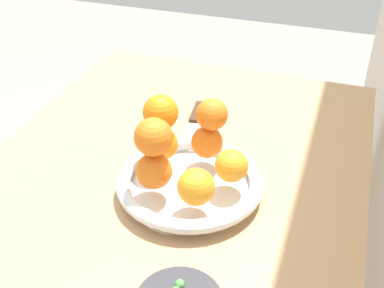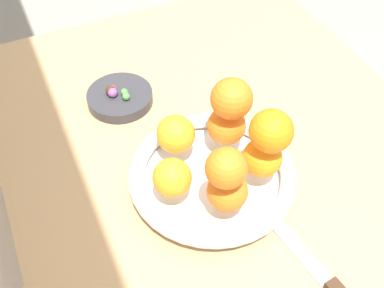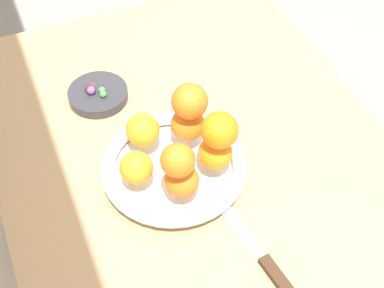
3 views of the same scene
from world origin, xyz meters
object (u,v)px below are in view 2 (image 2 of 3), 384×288
orange_5 (226,168)px  candy_ball_3 (113,93)px  orange_2 (227,126)px  orange_3 (176,134)px  candy_ball_2 (124,92)px  dining_table (241,205)px  fruit_bowl (212,176)px  orange_1 (262,158)px  orange_7 (271,131)px  candy_ball_4 (126,96)px  candy_ball_0 (113,89)px  candy_dish (120,98)px  orange_6 (232,99)px  orange_4 (172,178)px  orange_0 (227,191)px  candy_ball_1 (111,91)px  knife (321,273)px

orange_5 → candy_ball_3: (0.32, 0.07, -0.10)m
orange_2 → orange_3: same height
candy_ball_2 → orange_2: bearing=-149.9°
dining_table → fruit_bowl: fruit_bowl is taller
orange_1 → candy_ball_2: size_ratio=4.44×
orange_7 → candy_ball_4: (0.27, 0.14, -0.11)m
dining_table → orange_7: (-0.04, -0.01, 0.22)m
dining_table → candy_ball_0: (0.27, 0.14, 0.12)m
candy_dish → orange_6: size_ratio=1.89×
orange_2 → candy_ball_4: (0.18, 0.12, -0.04)m
dining_table → candy_dish: (0.26, 0.13, 0.10)m
fruit_bowl → orange_7: orange_7 is taller
dining_table → orange_2: size_ratio=17.03×
orange_2 → orange_4: 0.14m
orange_3 → orange_5: (-0.14, -0.02, 0.06)m
orange_0 → candy_ball_3: 0.33m
orange_1 → orange_2: orange_2 is taller
orange_6 → candy_dish: bearing=30.0°
fruit_bowl → candy_dish: 0.27m
fruit_bowl → orange_7: size_ratio=4.12×
orange_0 → candy_ball_1: bearing=13.3°
orange_2 → orange_5: bearing=151.4°
knife → candy_ball_4: bearing=17.1°
dining_table → candy_ball_1: (0.26, 0.15, 0.12)m
fruit_bowl → orange_0: (-0.07, 0.01, 0.05)m
orange_6 → candy_ball_2: bearing=29.4°
orange_5 → candy_ball_0: 0.36m
fruit_bowl → candy_ball_0: (0.26, 0.08, 0.01)m
fruit_bowl → candy_ball_2: size_ratio=19.28×
orange_0 → orange_6: orange_6 is taller
orange_2 → candy_ball_4: orange_2 is taller
fruit_bowl → candy_ball_2: (0.25, 0.07, 0.01)m
orange_2 → knife: (-0.26, -0.02, -0.07)m
candy_dish → orange_0: 0.34m
orange_6 → knife: 0.29m
orange_0 → orange_4: (0.06, 0.06, -0.00)m
candy_dish → orange_5: 0.35m
orange_5 → orange_0: bearing=-63.7°
orange_1 → orange_2: (0.08, 0.02, 0.00)m
fruit_bowl → orange_4: 0.09m
orange_7 → orange_6: bearing=14.2°
orange_2 → orange_5: size_ratio=1.08×
candy_ball_2 → knife: (-0.46, -0.14, -0.02)m
orange_2 → orange_7: size_ratio=0.98×
orange_0 → candy_ball_2: size_ratio=4.34×
orange_2 → orange_1: bearing=-167.0°
dining_table → knife: bearing=-177.1°
fruit_bowl → candy_ball_0: size_ratio=18.12×
dining_table → orange_4: orange_4 is taller
dining_table → candy_ball_4: bearing=27.8°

